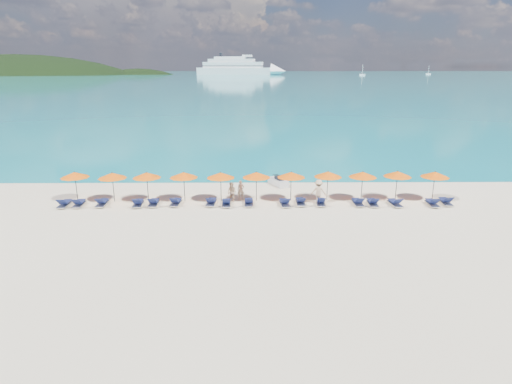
{
  "coord_description": "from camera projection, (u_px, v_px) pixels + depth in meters",
  "views": [
    {
      "loc": [
        -0.28,
        -26.09,
        9.73
      ],
      "look_at": [
        0.0,
        3.0,
        1.2
      ],
      "focal_mm": 30.0,
      "sensor_mm": 36.0,
      "label": 1
    }
  ],
  "objects": [
    {
      "name": "beachgoer_a",
      "position": [
        241.0,
        190.0,
        32.51
      ],
      "size": [
        0.55,
        0.37,
        1.47
      ],
      "primitive_type": "imported",
      "rotation": [
        0.0,
        0.0,
        -0.04
      ],
      "color": "tan",
      "rests_on": "ground"
    },
    {
      "name": "umbrella_2",
      "position": [
        147.0,
        175.0,
        31.68
      ],
      "size": [
        2.1,
        2.1,
        2.28
      ],
      "color": "black",
      "rests_on": "ground"
    },
    {
      "name": "sea",
      "position": [
        252.0,
        73.0,
        661.07
      ],
      "size": [
        1600.0,
        1300.0,
        0.01
      ],
      "primitive_type": "cube",
      "color": "#1FA9B2",
      "rests_on": "ground"
    },
    {
      "name": "lounger_9",
      "position": [
        285.0,
        203.0,
        31.12
      ],
      "size": [
        0.79,
        1.76,
        0.66
      ],
      "rotation": [
        0.0,
        0.0,
        0.1
      ],
      "color": "silver",
      "rests_on": "ground"
    },
    {
      "name": "lounger_16",
      "position": [
        446.0,
        201.0,
        31.41
      ],
      "size": [
        0.76,
        1.75,
        0.66
      ],
      "rotation": [
        0.0,
        0.0,
        -0.09
      ],
      "color": "silver",
      "rests_on": "ground"
    },
    {
      "name": "umbrella_4",
      "position": [
        221.0,
        175.0,
        31.68
      ],
      "size": [
        2.1,
        2.1,
        2.28
      ],
      "color": "black",
      "rests_on": "ground"
    },
    {
      "name": "headland_main",
      "position": [
        21.0,
        105.0,
        553.85
      ],
      "size": [
        374.0,
        242.0,
        126.5
      ],
      "color": "black",
      "rests_on": "ground"
    },
    {
      "name": "headland_small",
      "position": [
        140.0,
        102.0,
        573.58
      ],
      "size": [
        162.0,
        126.0,
        85.5
      ],
      "color": "black",
      "rests_on": "ground"
    },
    {
      "name": "umbrella_3",
      "position": [
        184.0,
        175.0,
        31.74
      ],
      "size": [
        2.1,
        2.1,
        2.28
      ],
      "color": "black",
      "rests_on": "ground"
    },
    {
      "name": "jetski",
      "position": [
        278.0,
        181.0,
        36.46
      ],
      "size": [
        1.73,
        2.44,
        0.81
      ],
      "rotation": [
        0.0,
        0.0,
        0.43
      ],
      "color": "silver",
      "rests_on": "ground"
    },
    {
      "name": "lounger_4",
      "position": [
        154.0,
        202.0,
        31.14
      ],
      "size": [
        0.7,
        1.73,
        0.66
      ],
      "rotation": [
        0.0,
        0.0,
        0.04
      ],
      "color": "silver",
      "rests_on": "ground"
    },
    {
      "name": "umbrella_0",
      "position": [
        75.0,
        175.0,
        31.78
      ],
      "size": [
        2.1,
        2.1,
        2.28
      ],
      "color": "black",
      "rests_on": "ground"
    },
    {
      "name": "sailboat_far",
      "position": [
        428.0,
        74.0,
        566.55
      ],
      "size": [
        6.21,
        2.07,
        11.39
      ],
      "color": "white",
      "rests_on": "ground"
    },
    {
      "name": "lounger_0",
      "position": [
        64.0,
        203.0,
        30.91
      ],
      "size": [
        0.71,
        1.73,
        0.66
      ],
      "rotation": [
        0.0,
        0.0,
        0.05
      ],
      "color": "silver",
      "rests_on": "ground"
    },
    {
      "name": "lounger_11",
      "position": [
        321.0,
        202.0,
        31.28
      ],
      "size": [
        0.73,
        1.74,
        0.66
      ],
      "rotation": [
        0.0,
        0.0,
        -0.06
      ],
      "color": "silver",
      "rests_on": "ground"
    },
    {
      "name": "ground",
      "position": [
        256.0,
        223.0,
        27.78
      ],
      "size": [
        1400.0,
        1400.0,
        0.0
      ],
      "primitive_type": "plane",
      "color": "beige"
    },
    {
      "name": "umbrella_6",
      "position": [
        291.0,
        175.0,
        31.81
      ],
      "size": [
        2.1,
        2.1,
        2.28
      ],
      "color": "black",
      "rests_on": "ground"
    },
    {
      "name": "lounger_1",
      "position": [
        79.0,
        203.0,
        30.97
      ],
      "size": [
        0.74,
        1.74,
        0.66
      ],
      "rotation": [
        0.0,
        0.0,
        0.07
      ],
      "color": "silver",
      "rests_on": "ground"
    },
    {
      "name": "lounger_5",
      "position": [
        176.0,
        202.0,
        31.26
      ],
      "size": [
        0.73,
        1.74,
        0.66
      ],
      "rotation": [
        0.0,
        0.0,
        -0.07
      ],
      "color": "silver",
      "rests_on": "ground"
    },
    {
      "name": "lounger_12",
      "position": [
        358.0,
        202.0,
        31.23
      ],
      "size": [
        0.63,
        1.7,
        0.66
      ],
      "rotation": [
        0.0,
        0.0,
        0.01
      ],
      "color": "silver",
      "rests_on": "ground"
    },
    {
      "name": "lounger_14",
      "position": [
        395.0,
        203.0,
        31.1
      ],
      "size": [
        0.75,
        1.74,
        0.66
      ],
      "rotation": [
        0.0,
        0.0,
        0.08
      ],
      "color": "silver",
      "rests_on": "ground"
    },
    {
      "name": "lounger_2",
      "position": [
        102.0,
        203.0,
        31.12
      ],
      "size": [
        0.65,
        1.71,
        0.66
      ],
      "rotation": [
        0.0,
        0.0,
        0.02
      ],
      "color": "silver",
      "rests_on": "ground"
    },
    {
      "name": "lounger_6",
      "position": [
        211.0,
        202.0,
        31.28
      ],
      "size": [
        0.72,
        1.73,
        0.66
      ],
      "rotation": [
        0.0,
        0.0,
        -0.06
      ],
      "color": "silver",
      "rests_on": "ground"
    },
    {
      "name": "lounger_7",
      "position": [
        226.0,
        203.0,
        31.06
      ],
      "size": [
        0.68,
        1.72,
        0.66
      ],
      "rotation": [
        0.0,
        0.0,
        0.03
      ],
      "color": "silver",
      "rests_on": "ground"
    },
    {
      "name": "beachgoer_b",
      "position": [
        232.0,
        192.0,
        31.83
      ],
      "size": [
        0.84,
        0.74,
        1.5
      ],
      "primitive_type": "imported",
      "rotation": [
        0.0,
        0.0,
        -0.56
      ],
      "color": "tan",
      "rests_on": "ground"
    },
    {
      "name": "umbrella_7",
      "position": [
        328.0,
        174.0,
        31.95
      ],
      "size": [
        2.1,
        2.1,
        2.28
      ],
      "color": "black",
      "rests_on": "ground"
    },
    {
      "name": "cruise_ship",
      "position": [
        242.0,
        68.0,
        551.39
      ],
      "size": [
        116.96,
        40.23,
        32.18
      ],
      "rotation": [
        0.0,
        0.0,
        -0.19
      ],
      "color": "white",
      "rests_on": "ground"
    },
    {
      "name": "umbrella_5",
      "position": [
        256.0,
        175.0,
        31.78
      ],
      "size": [
        2.1,
        2.1,
        2.28
      ],
      "color": "black",
      "rests_on": "ground"
    },
    {
      "name": "umbrella_9",
      "position": [
        398.0,
        174.0,
        32.03
      ],
      "size": [
        2.1,
        2.1,
        2.28
      ],
      "color": "black",
      "rests_on": "ground"
    },
    {
      "name": "lounger_13",
      "position": [
        373.0,
        202.0,
        31.15
      ],
      "size": [
        0.72,
        1.73,
        0.66
      ],
      "rotation": [
        0.0,
        0.0,
        -0.06
      ],
      "color": "silver",
      "rests_on": "ground"
    },
    {
      "name": "sailboat_near",
      "position": [
        362.0,
        74.0,
        508.82
      ],
      "size": [
        6.78,
        2.26,
        12.43
      ],
      "color": "white",
      "rests_on": "ground"
    },
    {
      "name": "lounger_3",
      "position": [
        138.0,
        203.0,
        31.03
      ],
      "size": [
        0.74,
        1.74,
        0.66
      ],
      "rotation": [
        0.0,
        0.0,
        0.07
      ],
      "color": "silver",
      "rests_on": "ground"
    },
    {
      "name": "beachgoer_c",
      "position": [
        318.0,
        192.0,
        31.49
      ],
      "size": [
        1.22,
        0.68,
        1.8
      ],
      "primitive_type": "imported",
      "rotation": [
        0.0,
        0.0,
        3.02
      ],
      "color": "tan",
      "rests_on": "ground"
    },
    {
      "name": "umbrella_10",
      "position": [
        435.0,
        174.0,
        31.88
      ],
      "size": [
        2.1,
        2.1,
        2.28
      ],
      "color": "black",
      "rests_on": "ground"
    },
    {
      "name": "lounger_10",
      "position": [
        301.0,
        202.0,
        31.36
      ],
      "size": [
        0.62,
        1.7,
        0.66
      ],
      "rotation": [
        0.0,
        0.0,
        0.0
      ],
      "color": "silver",
      "rests_on": "ground"
    },
    {
      "name": "lounger_15",
      "position": [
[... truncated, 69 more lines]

